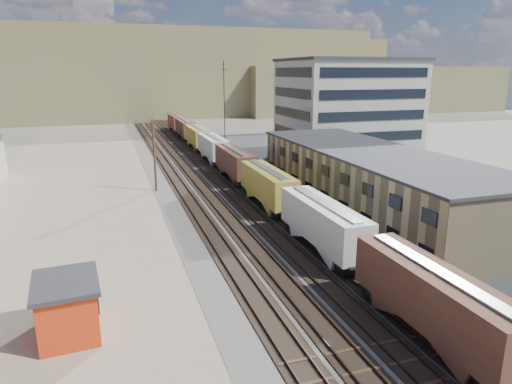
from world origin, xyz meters
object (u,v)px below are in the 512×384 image
object	(u,v)px
freight_train	(223,153)
utility_pole_north	(154,153)
parked_car_blue	(342,170)
maintenance_shed	(68,307)

from	to	relation	value
freight_train	utility_pole_north	bearing A→B (deg)	-138.43
freight_train	utility_pole_north	world-z (taller)	utility_pole_north
freight_train	parked_car_blue	world-z (taller)	freight_train
utility_pole_north	parked_car_blue	size ratio (longest dim) A/B	1.69
utility_pole_north	parked_car_blue	bearing A→B (deg)	2.65
freight_train	parked_car_blue	bearing A→B (deg)	-28.79
maintenance_shed	utility_pole_north	bearing A→B (deg)	75.39
maintenance_shed	parked_car_blue	distance (m)	52.98
utility_pole_north	maintenance_shed	world-z (taller)	utility_pole_north
maintenance_shed	parked_car_blue	xyz separation A→B (m)	(38.72, 36.15, -1.08)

